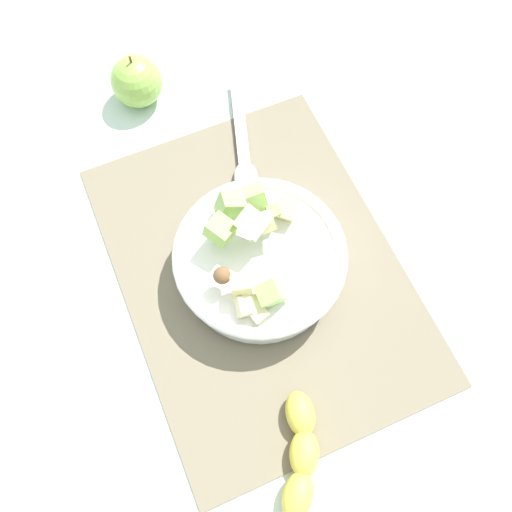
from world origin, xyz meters
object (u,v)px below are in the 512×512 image
salad_bowl (256,258)px  whole_apple (137,81)px  serving_spoon (244,155)px  banana_whole (301,453)px

salad_bowl → whole_apple: size_ratio=2.48×
salad_bowl → whole_apple: salad_bowl is taller
serving_spoon → banana_whole: size_ratio=1.43×
salad_bowl → banana_whole: (-0.25, 0.05, -0.02)m
salad_bowl → whole_apple: 0.35m
salad_bowl → whole_apple: (0.35, 0.05, -0.00)m
serving_spoon → whole_apple: size_ratio=2.24×
serving_spoon → whole_apple: 0.21m
salad_bowl → serving_spoon: size_ratio=1.10×
whole_apple → banana_whole: bearing=-179.6°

